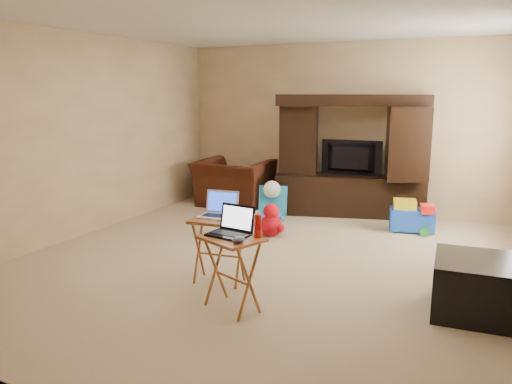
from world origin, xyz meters
The scene contains 19 objects.
floor centered at (0.00, 0.00, 0.00)m, with size 5.50×5.50×0.00m, color tan.
ceiling centered at (0.00, 0.00, 2.50)m, with size 5.50×5.50×0.00m, color silver.
wall_back centered at (0.00, 2.75, 1.25)m, with size 5.00×5.00×0.00m, color tan.
wall_front centered at (0.00, -2.75, 1.25)m, with size 5.00×5.00×0.00m, color tan.
wall_left centered at (-2.50, 0.00, 1.25)m, with size 5.50×5.50×0.00m, color tan.
entertainment_center centered at (0.25, 2.45, 0.87)m, with size 2.13×0.53×1.75m, color black.
television centered at (0.25, 2.45, 0.84)m, with size 0.89×0.12×0.51m, color black.
recliner centered at (-1.56, 2.24, 0.36)m, with size 1.11×0.97×0.72m, color #42190E.
child_rocker centered at (-0.60, 1.44, 0.26)m, with size 0.39×0.44×0.52m, color teal, non-canonical shape.
plush_toy centered at (-0.32, 0.92, 0.21)m, with size 0.38×0.32×0.42m, color red, non-canonical shape.
push_toy centered at (1.24, 1.89, 0.21)m, with size 0.56×0.40×0.42m, color blue, non-canonical shape.
ottoman centered at (2.11, -0.39, 0.23)m, with size 0.72×0.72×0.46m, color black.
tray_table_left centered at (-0.15, -0.70, 0.31)m, with size 0.48×0.39×0.63m, color #AB5329.
tray_table_right centered at (0.25, -1.18, 0.31)m, with size 0.48×0.39×0.63m, color #A85628.
laptop_left centered at (-0.18, -0.67, 0.75)m, with size 0.33×0.27×0.24m, color silver.
laptop_right centered at (0.21, -1.16, 0.75)m, with size 0.33×0.27×0.24m, color black.
mouse_left centered at (0.04, -0.77, 0.65)m, with size 0.08×0.13×0.05m, color silver.
mouse_right centered at (0.38, -1.30, 0.65)m, with size 0.08×0.13×0.05m, color #3D3D42.
water_bottle centered at (0.45, -1.10, 0.72)m, with size 0.06×0.06×0.19m, color red.
Camera 1 is at (2.12, -4.62, 1.80)m, focal length 35.00 mm.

